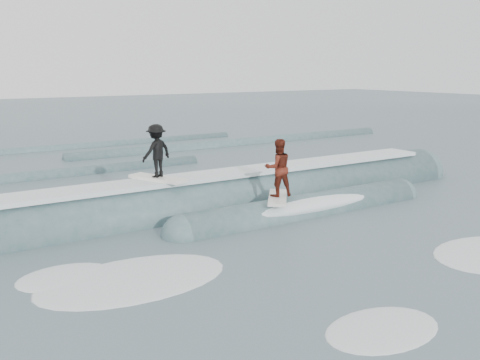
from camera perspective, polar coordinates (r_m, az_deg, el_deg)
ground at (r=14.05m, az=10.48°, el=-7.68°), size 160.00×160.00×0.00m
breaking_wave at (r=18.20m, az=-0.22°, el=-2.82°), size 22.26×3.92×2.27m
surfer_black at (r=16.83m, az=-8.89°, el=2.83°), size 1.29×2.06×1.75m
surfer_red at (r=16.59m, az=4.09°, el=1.02°), size 1.67×1.91×1.89m
whitewater at (r=12.34m, az=4.67°, el=-10.32°), size 12.60×7.40×0.10m
far_swells at (r=29.44m, az=-12.12°, el=2.49°), size 38.62×8.65×0.80m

